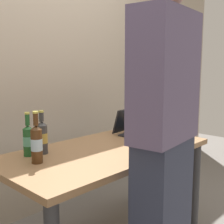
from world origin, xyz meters
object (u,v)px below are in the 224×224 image
(person_figure, at_px, (164,140))
(beer_bottle_dark, at_px, (42,137))
(beer_bottle_green, at_px, (37,143))
(beer_bottle_brown, at_px, (28,139))
(laptop, at_px, (135,129))

(person_figure, bearing_deg, beer_bottle_dark, 108.38)
(beer_bottle_dark, bearing_deg, person_figure, -71.62)
(beer_bottle_green, xyz_separation_m, beer_bottle_brown, (0.04, 0.16, -0.01))
(laptop, relative_size, person_figure, 0.18)
(laptop, distance_m, beer_bottle_dark, 0.87)
(person_figure, bearing_deg, laptop, 48.51)
(beer_bottle_green, xyz_separation_m, person_figure, (0.39, -0.63, 0.06))
(beer_bottle_green, height_order, person_figure, person_figure)
(beer_bottle_dark, relative_size, person_figure, 0.16)
(person_figure, bearing_deg, beer_bottle_brown, 113.65)
(beer_bottle_green, bearing_deg, beer_bottle_brown, 75.89)
(laptop, relative_size, beer_bottle_dark, 1.18)
(laptop, xyz_separation_m, beer_bottle_brown, (-0.95, 0.10, 0.06))
(beer_bottle_brown, height_order, person_figure, person_figure)
(laptop, height_order, beer_bottle_green, beer_bottle_green)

